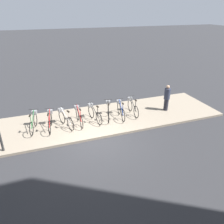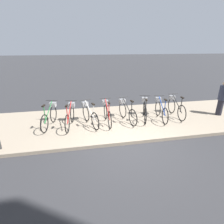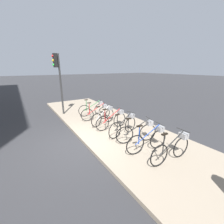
{
  "view_description": "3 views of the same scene",
  "coord_description": "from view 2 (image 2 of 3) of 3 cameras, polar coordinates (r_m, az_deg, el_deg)",
  "views": [
    {
      "loc": [
        -2.21,
        -8.48,
        5.68
      ],
      "look_at": [
        1.01,
        0.57,
        1.04
      ],
      "focal_mm": 35.0,
      "sensor_mm": 36.0,
      "label": 1
    },
    {
      "loc": [
        -1.49,
        -4.87,
        3.12
      ],
      "look_at": [
        -0.4,
        0.79,
        0.91
      ],
      "focal_mm": 28.0,
      "sensor_mm": 36.0,
      "label": 2
    },
    {
      "loc": [
        5.09,
        -1.89,
        2.88
      ],
      "look_at": [
        0.01,
        1.35,
        1.08
      ],
      "focal_mm": 24.0,
      "sensor_mm": 36.0,
      "label": 3
    }
  ],
  "objects": [
    {
      "name": "pedestrian",
      "position": [
        9.23,
        32.27,
        3.96
      ],
      "size": [
        0.34,
        0.34,
        1.55
      ],
      "color": "#23232D",
      "rests_on": "sidewalk"
    },
    {
      "name": "parked_bicycle_3",
      "position": [
        7.12,
        -1.64,
        -0.11
      ],
      "size": [
        0.46,
        1.63,
        1.0
      ],
      "color": "black",
      "rests_on": "sidewalk"
    },
    {
      "name": "parked_bicycle_5",
      "position": [
        7.63,
        10.66,
        0.98
      ],
      "size": [
        0.62,
        1.57,
        1.0
      ],
      "color": "black",
      "rests_on": "sidewalk"
    },
    {
      "name": "parked_bicycle_4",
      "position": [
        7.32,
        4.77,
        0.43
      ],
      "size": [
        0.49,
        1.61,
        1.0
      ],
      "color": "black",
      "rests_on": "sidewalk"
    },
    {
      "name": "parked_bicycle_0",
      "position": [
        7.24,
        -19.64,
        -1.02
      ],
      "size": [
        0.53,
        1.6,
        1.0
      ],
      "color": "black",
      "rests_on": "sidewalk"
    },
    {
      "name": "parked_bicycle_6",
      "position": [
        7.78,
        15.64,
        0.96
      ],
      "size": [
        0.46,
        1.62,
        1.0
      ],
      "color": "black",
      "rests_on": "sidewalk"
    },
    {
      "name": "parked_bicycle_7",
      "position": [
        8.3,
        20.05,
        1.69
      ],
      "size": [
        0.46,
        1.63,
        1.0
      ],
      "color": "black",
      "rests_on": "sidewalk"
    },
    {
      "name": "sidewalk",
      "position": [
        7.5,
        1.53,
        -3.12
      ],
      "size": [
        15.22,
        3.64,
        0.12
      ],
      "color": "gray",
      "rests_on": "ground_plane"
    },
    {
      "name": "parked_bicycle_2",
      "position": [
        7.0,
        -7.43,
        -0.66
      ],
      "size": [
        0.65,
        1.56,
        1.0
      ],
      "color": "black",
      "rests_on": "sidewalk"
    },
    {
      "name": "ground_plane",
      "position": [
        5.97,
        5.33,
        -10.65
      ],
      "size": [
        120.0,
        120.0,
        0.0
      ],
      "primitive_type": "plane",
      "color": "#2D2D30"
    },
    {
      "name": "parked_bicycle_1",
      "position": [
        6.99,
        -13.51,
        -1.11
      ],
      "size": [
        0.46,
        1.62,
        1.0
      ],
      "color": "black",
      "rests_on": "sidewalk"
    }
  ]
}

